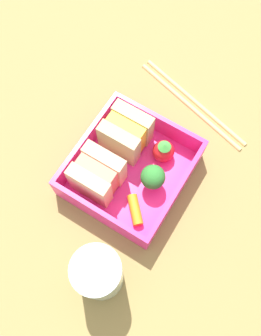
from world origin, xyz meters
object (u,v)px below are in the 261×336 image
Objects in this scene: sandwich_left at (97,175)px; drinking_glass at (99,274)px; carrot_stick_far_left at (135,210)px; broccoli_floret at (153,177)px; strawberry_far_left at (164,151)px; sandwich_center_left at (126,133)px; chopstick_pair at (193,103)px.

drinking_glass is (-10.47, -7.17, 0.79)cm from sandwich_left.
carrot_stick_far_left is (-0.95, -6.42, -2.22)cm from sandwich_left.
drinking_glass is at bearing -145.59° from sandwich_left.
drinking_glass is at bearing -176.80° from broccoli_floret.
strawberry_far_left is at bearing 10.98° from broccoli_floret.
sandwich_center_left is at bearing 22.21° from drinking_glass.
chopstick_pair is at bearing -14.96° from sandwich_left.
sandwich_center_left is at bearing 61.49° from broccoli_floret.
carrot_stick_far_left is at bearing -179.48° from broccoli_floret.
carrot_stick_far_left is at bearing 4.48° from drinking_glass.
chopstick_pair is 29.36cm from drinking_glass.
broccoli_floret is (3.63, -6.38, -0.10)cm from sandwich_left.
broccoli_floret is 1.26× the size of strawberry_far_left.
drinking_glass is at bearing -157.79° from sandwich_center_left.
broccoli_floret reaches higher than carrot_stick_far_left.
broccoli_floret is at bearing 0.52° from carrot_stick_far_left.
sandwich_center_left is at bearing 0.00° from sandwich_left.
sandwich_left reaches higher than broccoli_floret.
sandwich_center_left is 7.26cm from broccoli_floret.
carrot_stick_far_left is 10.01cm from drinking_glass.
sandwich_center_left reaches higher than carrot_stick_far_left.
sandwich_center_left is 0.60× the size of drinking_glass.
carrot_stick_far_left is 0.42× the size of drinking_glass.
sandwich_left is 7.34cm from broccoli_floret.
sandwich_center_left reaches higher than chopstick_pair.
strawberry_far_left is at bearing -79.90° from sandwich_center_left.
broccoli_floret is 15.34cm from chopstick_pair.
carrot_stick_far_left is 1.13× the size of strawberry_far_left.
sandwich_center_left is 1.27× the size of broccoli_floret.
sandwich_center_left is 10.53cm from carrot_stick_far_left.
chopstick_pair is (11.36, -4.93, -3.76)cm from sandwich_center_left.
sandwich_center_left is 5.75cm from strawberry_far_left.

